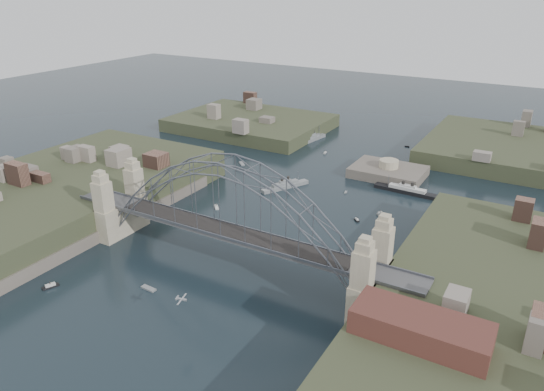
{
  "coord_description": "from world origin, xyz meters",
  "views": [
    {
      "loc": [
        55.86,
        -77.94,
        57.41
      ],
      "look_at": [
        0.0,
        18.0,
        10.0
      ],
      "focal_mm": 33.61,
      "sensor_mm": 36.0,
      "label": 1
    }
  ],
  "objects": [
    {
      "name": "small_boat_d",
      "position": [
        19.28,
        41.62,
        0.29
      ],
      "size": [
        1.37,
        2.24,
        1.43
      ],
      "color": "silver",
      "rests_on": "ground"
    },
    {
      "name": "headland_ne",
      "position": [
        50.0,
        110.0,
        0.75
      ],
      "size": [
        70.0,
        55.0,
        9.5
      ],
      "primitive_type": "cube",
      "color": "#363C24",
      "rests_on": "ground"
    },
    {
      "name": "small_boat_b",
      "position": [
        15.47,
        34.77,
        0.29
      ],
      "size": [
        1.88,
        1.74,
        1.43
      ],
      "color": "silver",
      "rests_on": "ground"
    },
    {
      "name": "small_boat_k",
      "position": [
        8.4,
        103.12,
        0.15
      ],
      "size": [
        1.75,
        0.8,
        0.45
      ],
      "color": "silver",
      "rests_on": "ground"
    },
    {
      "name": "naval_cruiser_far",
      "position": [
        -25.47,
        92.08,
        0.84
      ],
      "size": [
        4.62,
        16.08,
        5.38
      ],
      "color": "gray",
      "rests_on": "ground"
    },
    {
      "name": "naval_cruiser_near",
      "position": [
        -11.26,
        45.06,
        0.73
      ],
      "size": [
        9.05,
        14.99,
        4.73
      ],
      "color": "gray",
      "rests_on": "ground"
    },
    {
      "name": "ground",
      "position": [
        0.0,
        0.0,
        0.0
      ],
      "size": [
        500.0,
        500.0,
        0.0
      ],
      "primitive_type": "plane",
      "color": "black",
      "rests_on": "ground"
    },
    {
      "name": "small_boat_a",
      "position": [
        -20.53,
        23.16,
        0.28
      ],
      "size": [
        2.6,
        2.53,
        1.43
      ],
      "color": "silver",
      "rests_on": "ground"
    },
    {
      "name": "headland_nw",
      "position": [
        -55.0,
        95.0,
        0.5
      ],
      "size": [
        60.0,
        45.0,
        9.0
      ],
      "primitive_type": "cube",
      "color": "#363C24",
      "rests_on": "ground"
    },
    {
      "name": "shore_west",
      "position": [
        -57.32,
        0.0,
        1.97
      ],
      "size": [
        50.5,
        90.0,
        12.0
      ],
      "color": "#363C24",
      "rests_on": "ground"
    },
    {
      "name": "small_boat_h",
      "position": [
        -14.49,
        80.4,
        0.29
      ],
      "size": [
        0.9,
        2.16,
        1.43
      ],
      "color": "silver",
      "rests_on": "ground"
    },
    {
      "name": "fort_island",
      "position": [
        12.0,
        70.0,
        -0.34
      ],
      "size": [
        22.0,
        16.0,
        9.4
      ],
      "color": "#60574D",
      "rests_on": "ground"
    },
    {
      "name": "wharf_shed",
      "position": [
        44.0,
        -14.0,
        10.0
      ],
      "size": [
        20.0,
        8.0,
        4.0
      ],
      "primitive_type": "cube",
      "color": "#592D26",
      "rests_on": "shore_east"
    },
    {
      "name": "small_boat_j",
      "position": [
        -26.66,
        -25.13,
        0.28
      ],
      "size": [
        2.25,
        3.43,
        1.43
      ],
      "color": "silver",
      "rests_on": "ground"
    },
    {
      "name": "ocean_liner",
      "position": [
        21.24,
        59.52,
        0.74
      ],
      "size": [
        19.59,
        3.56,
        4.78
      ],
      "color": "black",
      "rests_on": "ground"
    },
    {
      "name": "small_boat_l",
      "position": [
        -36.14,
        26.39,
        0.28
      ],
      "size": [
        1.34,
        2.56,
        1.43
      ],
      "color": "silver",
      "rests_on": "ground"
    },
    {
      "name": "aeroplane",
      "position": [
        6.32,
        -23.48,
        7.69
      ],
      "size": [
        1.92,
        3.41,
        0.5
      ],
      "color": "#ACAEB4"
    },
    {
      "name": "small_boat_e",
      "position": [
        -34.13,
        56.41,
        0.15
      ],
      "size": [
        3.49,
        3.35,
        0.45
      ],
      "color": "silver",
      "rests_on": "ground"
    },
    {
      "name": "shore_east",
      "position": [
        57.32,
        0.0,
        1.97
      ],
      "size": [
        50.5,
        90.0,
        12.0
      ],
      "color": "#363C24",
      "rests_on": "ground"
    },
    {
      "name": "small_boat_i",
      "position": [
        30.57,
        19.47,
        0.15
      ],
      "size": [
        2.65,
        1.03,
        0.45
      ],
      "color": "silver",
      "rests_on": "ground"
    },
    {
      "name": "bridge",
      "position": [
        0.0,
        0.0,
        12.32
      ],
      "size": [
        84.0,
        13.8,
        24.6
      ],
      "color": "#4E4E50",
      "rests_on": "ground"
    },
    {
      "name": "small_boat_f",
      "position": [
        5.81,
        50.66,
        0.15
      ],
      "size": [
        0.86,
        1.77,
        0.45
      ],
      "color": "silver",
      "rests_on": "ground"
    },
    {
      "name": "small_boat_c",
      "position": [
        -9.07,
        -15.69,
        0.15
      ],
      "size": [
        3.4,
        1.3,
        0.45
      ],
      "color": "silver",
      "rests_on": "ground"
    }
  ]
}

